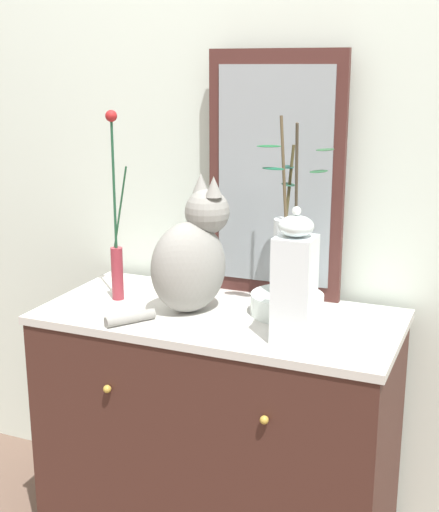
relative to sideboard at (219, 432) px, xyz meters
name	(u,v)px	position (x,y,z in m)	size (l,w,h in m)	color
wall_back	(259,139)	(0.00, 0.34, 0.90)	(4.40, 0.08, 2.60)	silver
sideboard	(219,432)	(0.00, 0.00, 0.00)	(1.09, 0.54, 0.80)	#3F221C
mirror_leaning	(275,177)	(0.09, 0.24, 0.79)	(0.44, 0.03, 0.78)	#462420
cat_sitting	(192,256)	(-0.09, -0.01, 0.57)	(0.31, 0.38, 0.42)	gray
vase_slim_green	(116,244)	(-0.35, 0.00, 0.58)	(0.07, 0.04, 0.60)	maroon
bowl_porcelain	(287,304)	(0.19, 0.07, 0.43)	(0.22, 0.22, 0.06)	silver
vase_glass_clear	(289,250)	(0.19, 0.07, 0.60)	(0.21, 0.15, 0.53)	silver
jar_lidded_porcelain	(295,281)	(0.27, -0.13, 0.57)	(0.10, 0.10, 0.37)	white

